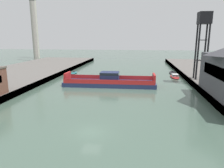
{
  "coord_description": "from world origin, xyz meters",
  "views": [
    {
      "loc": [
        6.22,
        -24.96,
        12.26
      ],
      "look_at": [
        0.0,
        20.96,
        2.0
      ],
      "focal_mm": 33.2,
      "sensor_mm": 36.0,
      "label": 1
    }
  ],
  "objects_px": {
    "chain_ferry": "(110,82)",
    "moored_boat_near_left": "(175,76)",
    "moored_boat_near_right": "(74,73)",
    "crane_tower": "(204,28)",
    "smokestack_distant_a": "(34,28)",
    "moored_boat_mid_left": "(172,73)",
    "smokestack_distant_b": "(35,27)"
  },
  "relations": [
    {
      "from": "moored_boat_near_right",
      "to": "smokestack_distant_a",
      "type": "relative_size",
      "value": 0.16
    },
    {
      "from": "moored_boat_near_right",
      "to": "crane_tower",
      "type": "distance_m",
      "value": 43.67
    },
    {
      "from": "moored_boat_near_left",
      "to": "crane_tower",
      "type": "distance_m",
      "value": 17.74
    },
    {
      "from": "moored_boat_mid_left",
      "to": "smokestack_distant_a",
      "type": "relative_size",
      "value": 0.24
    },
    {
      "from": "chain_ferry",
      "to": "moored_boat_mid_left",
      "type": "height_order",
      "value": "chain_ferry"
    },
    {
      "from": "smokestack_distant_a",
      "to": "smokestack_distant_b",
      "type": "height_order",
      "value": "smokestack_distant_b"
    },
    {
      "from": "smokestack_distant_a",
      "to": "moored_boat_near_right",
      "type": "bearing_deg",
      "value": -48.27
    },
    {
      "from": "crane_tower",
      "to": "smokestack_distant_a",
      "type": "height_order",
      "value": "smokestack_distant_a"
    },
    {
      "from": "smokestack_distant_a",
      "to": "smokestack_distant_b",
      "type": "distance_m",
      "value": 15.96
    },
    {
      "from": "moored_boat_near_left",
      "to": "moored_boat_mid_left",
      "type": "xyz_separation_m",
      "value": [
        0.54,
        8.73,
        -0.25
      ]
    },
    {
      "from": "crane_tower",
      "to": "smokestack_distant_b",
      "type": "xyz_separation_m",
      "value": [
        -80.14,
        64.65,
        4.34
      ]
    },
    {
      "from": "crane_tower",
      "to": "smokestack_distant_b",
      "type": "distance_m",
      "value": 103.06
    },
    {
      "from": "moored_boat_near_left",
      "to": "crane_tower",
      "type": "bearing_deg",
      "value": -61.11
    },
    {
      "from": "moored_boat_near_right",
      "to": "crane_tower",
      "type": "height_order",
      "value": "crane_tower"
    },
    {
      "from": "moored_boat_near_right",
      "to": "crane_tower",
      "type": "relative_size",
      "value": 0.31
    },
    {
      "from": "chain_ferry",
      "to": "smokestack_distant_b",
      "type": "height_order",
      "value": "smokestack_distant_b"
    },
    {
      "from": "moored_boat_near_left",
      "to": "chain_ferry",
      "type": "bearing_deg",
      "value": -143.12
    },
    {
      "from": "chain_ferry",
      "to": "crane_tower",
      "type": "distance_m",
      "value": 28.07
    },
    {
      "from": "crane_tower",
      "to": "moored_boat_near_left",
      "type": "bearing_deg",
      "value": 118.89
    },
    {
      "from": "moored_boat_near_right",
      "to": "moored_boat_mid_left",
      "type": "distance_m",
      "value": 35.29
    },
    {
      "from": "moored_boat_near_right",
      "to": "smokestack_distant_b",
      "type": "height_order",
      "value": "smokestack_distant_b"
    },
    {
      "from": "chain_ferry",
      "to": "moored_boat_near_left",
      "type": "distance_m",
      "value": 23.67
    },
    {
      "from": "chain_ferry",
      "to": "moored_boat_mid_left",
      "type": "relative_size",
      "value": 3.02
    },
    {
      "from": "moored_boat_mid_left",
      "to": "smokestack_distant_a",
      "type": "height_order",
      "value": "smokestack_distant_a"
    },
    {
      "from": "crane_tower",
      "to": "smokestack_distant_a",
      "type": "relative_size",
      "value": 0.52
    },
    {
      "from": "moored_boat_near_left",
      "to": "crane_tower",
      "type": "height_order",
      "value": "crane_tower"
    },
    {
      "from": "smokestack_distant_a",
      "to": "smokestack_distant_b",
      "type": "xyz_separation_m",
      "value": [
        -6.87,
        14.33,
        1.47
      ]
    },
    {
      "from": "moored_boat_mid_left",
      "to": "smokestack_distant_b",
      "type": "bearing_deg",
      "value": 148.22
    },
    {
      "from": "smokestack_distant_a",
      "to": "crane_tower",
      "type": "bearing_deg",
      "value": -34.48
    },
    {
      "from": "chain_ferry",
      "to": "moored_boat_near_left",
      "type": "relative_size",
      "value": 3.12
    },
    {
      "from": "chain_ferry",
      "to": "smokestack_distant_a",
      "type": "distance_m",
      "value": 76.15
    },
    {
      "from": "chain_ferry",
      "to": "smokestack_distant_a",
      "type": "xyz_separation_m",
      "value": [
        -49.38,
        55.52,
        16.66
      ]
    }
  ]
}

